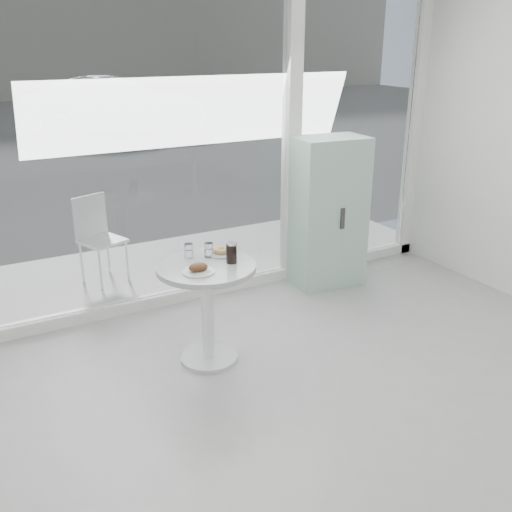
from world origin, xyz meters
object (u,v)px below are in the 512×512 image
main_table (207,293)px  cola_glass (231,253)px  water_tumbler_a (189,252)px  car_silver (116,107)px  plate_fritter (199,269)px  patio_chair (98,234)px  mint_cabinet (328,212)px  plate_donut (221,252)px  water_tumbler_b (209,251)px

main_table → cola_glass: bearing=-15.1°
water_tumbler_a → main_table: bearing=-76.3°
main_table → water_tumbler_a: size_ratio=7.20×
main_table → car_silver: car_silver is taller
cola_glass → plate_fritter: bearing=-169.1°
patio_chair → main_table: bearing=-99.9°
mint_cabinet → water_tumbler_a: mint_cabinet is taller
main_table → plate_fritter: (-0.10, -0.10, 0.25)m
plate_fritter → water_tumbler_a: 0.31m
water_tumbler_a → cola_glass: (0.23, -0.25, 0.03)m
plate_donut → water_tumbler_b: 0.11m
main_table → plate_donut: plate_donut is taller
car_silver → plate_fritter: 11.58m
main_table → car_silver: 11.46m
mint_cabinet → water_tumbler_a: (-1.70, -0.61, 0.09)m
main_table → mint_cabinet: mint_cabinet is taller
car_silver → plate_fritter: (-2.63, -11.28, 0.07)m
water_tumbler_b → cola_glass: (0.09, -0.19, 0.03)m
main_table → water_tumbler_a: 0.34m
patio_chair → water_tumbler_b: 1.76m
main_table → patio_chair: bearing=100.5°
water_tumbler_a → water_tumbler_b: (0.14, -0.06, 0.00)m
main_table → water_tumbler_b: (0.09, 0.14, 0.27)m
cola_glass → water_tumbler_a: bearing=132.9°
water_tumbler_a → patio_chair: bearing=100.1°
patio_chair → plate_donut: 1.78m
plate_donut → water_tumbler_b: (-0.10, 0.00, 0.03)m
car_silver → cola_glass: 11.47m
patio_chair → water_tumbler_a: (0.29, -1.63, 0.29)m
main_table → patio_chair: size_ratio=0.91×
plate_donut → cola_glass: bearing=-92.6°
main_table → patio_chair: 1.85m
mint_cabinet → plate_donut: bearing=-149.8°
water_tumbler_a → mint_cabinet: bearing=19.7°
main_table → mint_cabinet: size_ratio=0.53×
car_silver → main_table: bearing=-177.2°
car_silver → plate_donut: (-2.34, -11.04, 0.07)m
mint_cabinet → plate_fritter: size_ratio=6.42×
mint_cabinet → patio_chair: bearing=158.5°
plate_fritter → cola_glass: cola_glass is taller
patio_chair → plate_fritter: bearing=-103.4°
car_silver → water_tumbler_b: bearing=-177.0°
plate_fritter → plate_donut: size_ratio=1.09×
car_silver → plate_fritter: bearing=-177.6°
water_tumbler_a → water_tumbler_b: 0.15m
mint_cabinet → water_tumbler_b: mint_cabinet is taller
plate_donut → mint_cabinet: bearing=24.5°
water_tumbler_a → cola_glass: size_ratio=0.71×
mint_cabinet → water_tumbler_a: size_ratio=13.52×
car_silver → plate_donut: 11.28m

